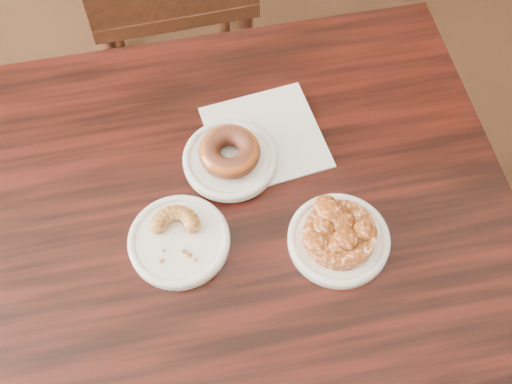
{
  "coord_description": "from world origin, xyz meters",
  "views": [
    {
      "loc": [
        0.02,
        -0.22,
        1.6
      ],
      "look_at": [
        0.03,
        0.24,
        0.8
      ],
      "focal_mm": 45.0,
      "sensor_mm": 36.0,
      "label": 1
    }
  ],
  "objects_px": {
    "cruller_fragment": "(178,236)",
    "glazed_donut": "(230,152)",
    "cafe_table": "(256,314)",
    "apple_fritter": "(340,233)"
  },
  "relations": [
    {
      "from": "cruller_fragment",
      "to": "glazed_donut",
      "type": "bearing_deg",
      "value": 61.17
    },
    {
      "from": "glazed_donut",
      "to": "cafe_table",
      "type": "bearing_deg",
      "value": -72.27
    },
    {
      "from": "glazed_donut",
      "to": "cruller_fragment",
      "type": "xyz_separation_m",
      "value": [
        -0.08,
        -0.14,
        -0.01
      ]
    },
    {
      "from": "apple_fritter",
      "to": "cruller_fragment",
      "type": "xyz_separation_m",
      "value": [
        -0.23,
        0.0,
        -0.01
      ]
    },
    {
      "from": "cruller_fragment",
      "to": "apple_fritter",
      "type": "bearing_deg",
      "value": -0.84
    },
    {
      "from": "glazed_donut",
      "to": "apple_fritter",
      "type": "xyz_separation_m",
      "value": [
        0.16,
        -0.14,
        -0.0
      ]
    },
    {
      "from": "glazed_donut",
      "to": "cruller_fragment",
      "type": "bearing_deg",
      "value": -118.83
    },
    {
      "from": "cafe_table",
      "to": "apple_fritter",
      "type": "xyz_separation_m",
      "value": [
        0.12,
        -0.02,
        0.4
      ]
    },
    {
      "from": "glazed_donut",
      "to": "cruller_fragment",
      "type": "height_order",
      "value": "glazed_donut"
    },
    {
      "from": "apple_fritter",
      "to": "cruller_fragment",
      "type": "height_order",
      "value": "apple_fritter"
    }
  ]
}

